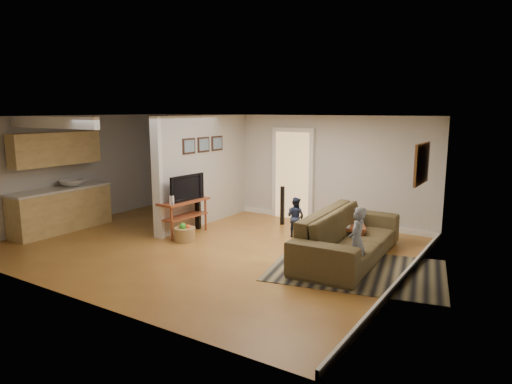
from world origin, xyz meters
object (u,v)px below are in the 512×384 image
Objects in this scene: sofa at (348,259)px; speaker_right at (282,205)px; tv_console at (184,203)px; toddler at (295,237)px; child at (356,274)px; coffee_table at (334,229)px; speaker_left at (198,208)px; toy_basket at (185,233)px.

speaker_right is (-2.20, 1.54, 0.45)m from sofa.
tv_console is 2.45m from toddler.
tv_console is 4.01m from child.
speaker_left is (-3.10, -0.31, 0.11)m from coffee_table.
tv_console is at bearing -96.21° from child.
speaker_left is 4.13m from child.
speaker_right reaches higher than sofa.
speaker_right reaches higher than toddler.
coffee_table is 3.17m from tv_console.
toy_basket is at bearing -129.56° from speaker_right.
sofa is 0.80m from child.
speaker_left is 0.85× the size of child.
speaker_right is at bearing 32.41° from speaker_left.
coffee_table is 3.21× the size of toy_basket.
sofa is at bearing -14.59° from speaker_left.
coffee_table is 1.53× the size of speaker_right.
tv_console is 2.82× the size of toy_basket.
speaker_right is at bearing -38.64° from toddler.
toddler is at bearing 31.08° from tv_console.
tv_console is 0.73m from toy_basket.
speaker_left reaches higher than coffee_table.
sofa is 3.47× the size of toddler.
child reaches higher than sofa.
toddler is (2.14, 0.58, -0.47)m from speaker_left.
tv_console reaches higher than coffee_table.
tv_console is at bearing 131.33° from toy_basket.
coffee_table reaches higher than toddler.
toddler is at bearing 3.67° from speaker_left.
coffee_table is at bearing -46.95° from speaker_right.
speaker_right is at bearing 51.98° from sofa.
speaker_right is (1.40, 1.34, -0.03)m from speaker_left.
toy_basket is (-3.20, -0.71, 0.16)m from sofa.
child is at bearing -2.20° from tv_console.
child reaches higher than toddler.
speaker_right is at bearing 57.51° from tv_console.
sofa is 3.08× the size of speaker_left.
child is (0.90, -1.20, -0.36)m from coffee_table.
coffee_table is 1.63× the size of toddler.
toy_basket is (0.34, -0.38, -0.52)m from tv_console.
tv_console is at bearing 35.54° from toddler.
coffee_table reaches higher than child.
speaker_right is at bearing -131.63° from child.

